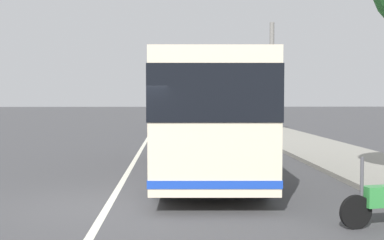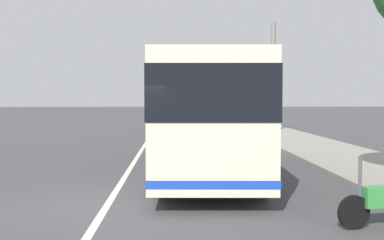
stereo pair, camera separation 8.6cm
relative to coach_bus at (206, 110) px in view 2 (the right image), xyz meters
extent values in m
plane|color=#424244|center=(-4.09, 2.37, -1.90)|extent=(220.00, 220.00, 0.00)
cube|color=gray|center=(5.91, -5.36, -1.83)|extent=(110.00, 3.60, 0.14)
cube|color=silver|center=(5.91, 2.37, -1.90)|extent=(110.00, 0.16, 0.01)
cube|color=beige|center=(0.00, 0.00, -0.09)|extent=(10.23, 3.00, 2.93)
cube|color=black|center=(0.00, 0.00, 0.46)|extent=(10.27, 3.05, 1.13)
cube|color=#193FB2|center=(0.00, 0.00, -1.30)|extent=(10.26, 3.04, 0.16)
cylinder|color=black|center=(3.29, 1.05, -1.40)|extent=(1.01, 0.34, 1.00)
cylinder|color=black|center=(3.19, -1.33, -1.40)|extent=(1.01, 0.34, 1.00)
cylinder|color=black|center=(-3.19, 1.33, -1.40)|extent=(1.01, 0.34, 1.00)
cylinder|color=black|center=(-3.29, -1.05, -1.40)|extent=(1.01, 0.34, 1.00)
cylinder|color=black|center=(-6.07, -2.14, -1.61)|extent=(0.19, 0.60, 0.59)
cylinder|color=#4C4C51|center=(-6.05, -2.24, -1.01)|extent=(0.06, 0.06, 0.70)
cube|color=gray|center=(26.30, -0.20, -1.36)|extent=(4.12, 2.01, 0.72)
cube|color=black|center=(26.38, -0.20, -0.73)|extent=(1.97, 1.71, 0.53)
cylinder|color=black|center=(27.56, 0.67, -1.58)|extent=(0.66, 0.27, 0.64)
cylinder|color=black|center=(27.68, -0.87, -1.58)|extent=(0.66, 0.27, 0.64)
cylinder|color=black|center=(24.93, 0.46, -1.58)|extent=(0.66, 0.27, 0.64)
cylinder|color=black|center=(25.05, -1.07, -1.58)|extent=(0.66, 0.27, 0.64)
cube|color=gray|center=(16.03, -0.42, -1.32)|extent=(4.78, 2.12, 0.80)
cube|color=black|center=(15.86, -0.41, -0.62)|extent=(2.21, 1.84, 0.59)
cylinder|color=black|center=(17.62, 0.36, -1.58)|extent=(0.65, 0.25, 0.64)
cylinder|color=black|center=(17.54, -1.36, -1.58)|extent=(0.65, 0.25, 0.64)
cylinder|color=black|center=(14.53, 0.52, -1.58)|extent=(0.65, 0.25, 0.64)
cylinder|color=black|center=(14.44, -1.21, -1.58)|extent=(0.65, 0.25, 0.64)
cylinder|color=slate|center=(14.44, -5.07, 1.52)|extent=(0.28, 0.28, 6.84)
camera|label=1|loc=(-13.94, 1.04, 0.36)|focal=43.87mm
camera|label=2|loc=(-13.95, 0.96, 0.36)|focal=43.87mm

